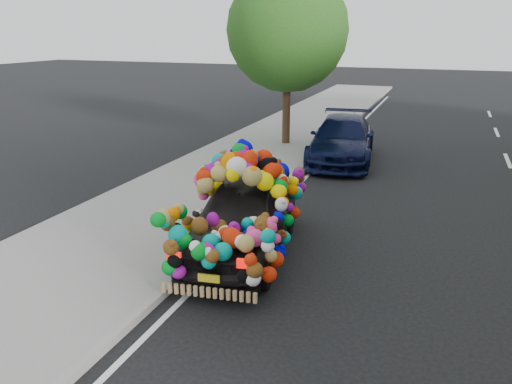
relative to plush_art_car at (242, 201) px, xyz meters
The scene contains 6 objects.
ground 2.13m from the plush_art_car, 15.65° to the right, with size 100.00×100.00×0.00m, color black.
sidewalk 2.73m from the plush_art_car, 168.60° to the right, with size 4.00×60.00×0.12m, color gray.
kerb 1.22m from the plush_art_car, 137.50° to the right, with size 0.15×60.00×0.13m, color gray.
tree_near_sidewalk 9.69m from the plush_art_car, 102.54° to the left, with size 4.20×4.20×6.13m.
plush_art_car is the anchor object (origin of this frame).
navy_sedan 7.66m from the plush_art_car, 87.57° to the left, with size 1.94×4.77×1.38m, color black.
Camera 1 is at (1.56, -7.57, 4.07)m, focal length 35.00 mm.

